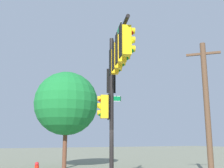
% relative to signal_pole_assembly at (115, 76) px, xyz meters
% --- Properties ---
extents(signal_pole_assembly, '(4.66, 1.85, 7.03)m').
position_rel_signal_pole_assembly_xyz_m(signal_pole_assembly, '(0.00, 0.00, 0.00)').
color(signal_pole_assembly, black).
rests_on(signal_pole_assembly, ground_plane).
extents(utility_pole, '(1.35, 1.37, 7.27)m').
position_rel_signal_pole_assembly_xyz_m(utility_pole, '(-0.18, 5.51, -1.07)').
color(utility_pole, brown).
rests_on(utility_pole, ground_plane).
extents(tree_near, '(4.83, 4.83, 7.19)m').
position_rel_signal_pole_assembly_xyz_m(tree_near, '(-9.59, 0.61, -0.06)').
color(tree_near, brown).
rests_on(tree_near, ground_plane).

